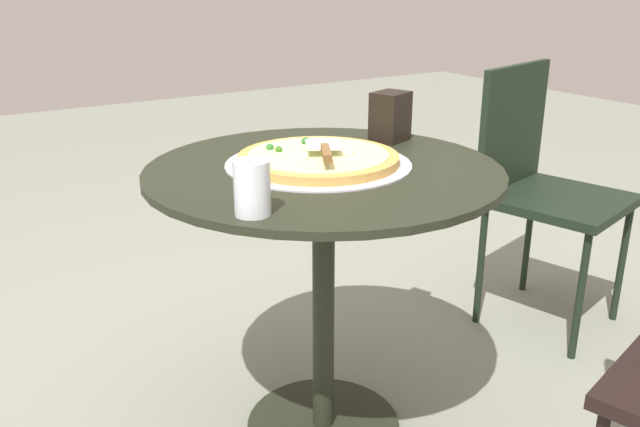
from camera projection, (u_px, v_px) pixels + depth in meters
name	position (u px, v px, depth m)	size (l,w,h in m)	color
ground_plane	(323.00, 427.00, 1.81)	(10.00, 10.00, 0.00)	gray
patio_table	(324.00, 235.00, 1.62)	(0.84, 0.84, 0.73)	black
pizza_on_tray	(320.00, 159.00, 1.57)	(0.44, 0.44, 0.04)	silver
pizza_server	(325.00, 149.00, 1.51)	(0.21, 0.15, 0.02)	silver
drinking_cup	(252.00, 188.00, 1.23)	(0.07, 0.07, 0.10)	silver
napkin_dispenser	(390.00, 117.00, 1.78)	(0.09, 0.08, 0.13)	black
patio_chair_far	(540.00, 177.00, 2.24)	(0.49, 0.49, 0.87)	black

